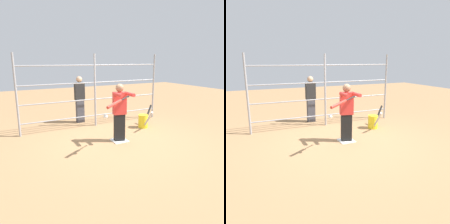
# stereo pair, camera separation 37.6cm
# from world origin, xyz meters

# --- Properties ---
(ground_plane) EXTENTS (24.00, 24.00, 0.00)m
(ground_plane) POSITION_xyz_m (0.00, 0.00, 0.00)
(ground_plane) COLOR #9E754C
(home_plate) EXTENTS (0.40, 0.40, 0.02)m
(home_plate) POSITION_xyz_m (0.00, 0.00, 0.01)
(home_plate) COLOR white
(home_plate) RESTS_ON ground
(fence_backstop) EXTENTS (4.73, 0.06, 2.32)m
(fence_backstop) POSITION_xyz_m (0.00, -1.60, 1.16)
(fence_backstop) COLOR #939399
(fence_backstop) RESTS_ON ground
(batter) EXTENTS (0.39, 0.58, 1.54)m
(batter) POSITION_xyz_m (0.00, 0.02, 0.83)
(batter) COLOR black
(batter) RESTS_ON ground
(baseball_bat_swinging) EXTENTS (0.79, 0.45, 0.19)m
(baseball_bat_swinging) POSITION_xyz_m (0.46, 0.65, 1.19)
(baseball_bat_swinging) COLOR black
(softball_in_flight) EXTENTS (0.10, 0.10, 0.10)m
(softball_in_flight) POSITION_xyz_m (0.69, 0.60, 0.90)
(softball_in_flight) COLOR white
(bat_bucket) EXTENTS (0.69, 0.88, 0.65)m
(bat_bucket) POSITION_xyz_m (-1.29, -0.69, 0.23)
(bat_bucket) COLOR yellow
(bat_bucket) RESTS_ON ground
(bystander_behind_fence) EXTENTS (0.33, 0.20, 1.59)m
(bystander_behind_fence) POSITION_xyz_m (0.31, -2.21, 0.83)
(bystander_behind_fence) COLOR #3F3F47
(bystander_behind_fence) RESTS_ON ground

